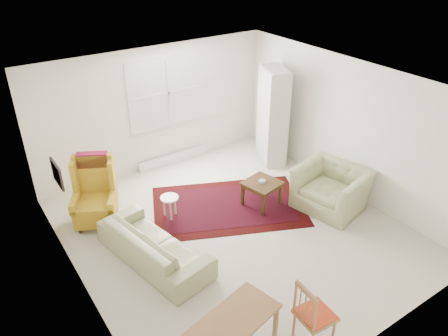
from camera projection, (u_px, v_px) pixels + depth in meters
room at (228, 159)px, 6.85m from camera, size 5.04×5.54×2.51m
rug at (228, 206)px, 7.91m from camera, size 3.15×2.67×0.03m
sofa at (153, 239)px, 6.46m from camera, size 1.13×2.07×0.79m
armchair at (332, 185)px, 7.69m from camera, size 1.26×1.37×0.91m
wingback_chair at (93, 194)px, 7.18m from camera, size 0.95×0.97×1.19m
coffee_table at (262, 193)px, 7.85m from camera, size 0.69×0.69×0.47m
stool at (170, 207)px, 7.53m from camera, size 0.35×0.35×0.42m
cabinet at (273, 116)px, 8.99m from camera, size 0.68×0.91×2.02m
desk_chair at (316, 314)px, 5.14m from camera, size 0.44×0.44×0.94m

